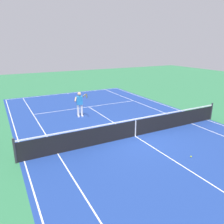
{
  "coord_description": "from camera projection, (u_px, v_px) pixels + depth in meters",
  "views": [
    {
      "loc": [
        -8.88,
        6.12,
        4.64
      ],
      "look_at": [
        1.81,
        0.42,
        0.9
      ],
      "focal_mm": 35.4,
      "sensor_mm": 36.0,
      "label": 1
    }
  ],
  "objects": [
    {
      "name": "tennis_net",
      "position": [
        135.0,
        127.0,
        11.46
      ],
      "size": [
        0.1,
        11.7,
        1.08
      ],
      "color": "#2D2D33",
      "rests_on": "ground_plane"
    },
    {
      "name": "tennis_player_near",
      "position": [
        80.0,
        103.0,
        14.49
      ],
      "size": [
        1.14,
        0.77,
        1.7
      ],
      "color": "white",
      "rests_on": "ground_plane"
    },
    {
      "name": "ground_plane",
      "position": [
        135.0,
        136.0,
        11.61
      ],
      "size": [
        60.0,
        60.0,
        0.0
      ],
      "primitive_type": "plane",
      "color": "#2D7247"
    },
    {
      "name": "tennis_ball",
      "position": [
        191.0,
        157.0,
        9.43
      ],
      "size": [
        0.07,
        0.07,
        0.07
      ],
      "primitive_type": "sphere",
      "color": "#CCE01E",
      "rests_on": "ground_plane"
    },
    {
      "name": "court_line_markings",
      "position": [
        135.0,
        136.0,
        11.6
      ],
      "size": [
        23.85,
        11.05,
        0.01
      ],
      "color": "white",
      "rests_on": "ground_plane"
    },
    {
      "name": "court_slab",
      "position": [
        135.0,
        136.0,
        11.61
      ],
      "size": [
        24.2,
        11.4,
        0.0
      ],
      "primitive_type": "cube",
      "color": "navy",
      "rests_on": "ground_plane"
    }
  ]
}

